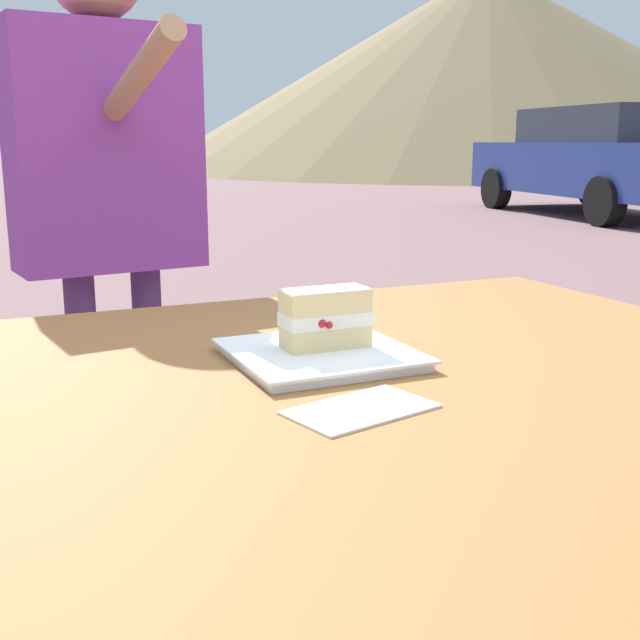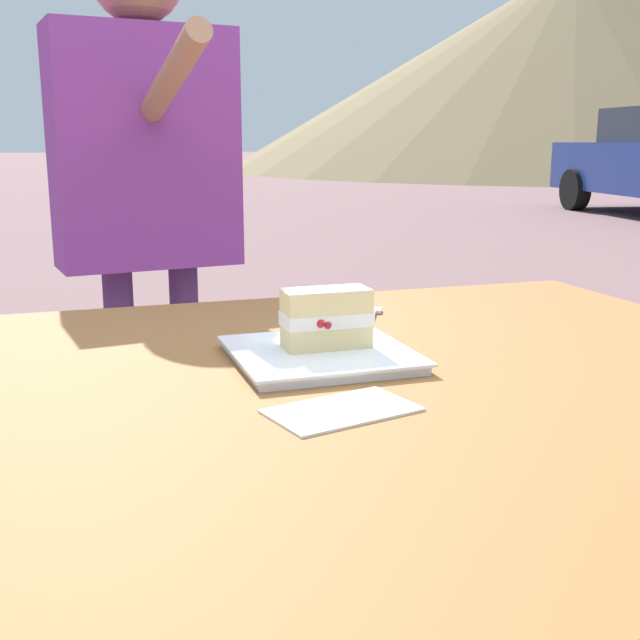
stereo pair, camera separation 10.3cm
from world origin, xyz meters
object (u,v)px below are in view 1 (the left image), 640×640
at_px(cake_slice, 325,318).
at_px(dessert_fork, 356,316).
at_px(diner_person, 106,161).
at_px(parked_car_near, 603,159).
at_px(dessert_plate, 320,355).
at_px(paper_napkin, 360,409).
at_px(patio_table, 433,443).

xyz_separation_m(cake_slice, dessert_fork, (0.15, 0.20, -0.05)).
relative_size(cake_slice, dessert_fork, 0.75).
relative_size(diner_person, parked_car_near, 0.32).
relative_size(dessert_plate, paper_napkin, 1.32).
bearing_deg(dessert_plate, paper_napkin, -101.69).
bearing_deg(dessert_plate, dessert_fork, 52.71).
bearing_deg(patio_table, paper_napkin, -147.06).
height_order(patio_table, dessert_fork, dessert_fork).
distance_m(dessert_plate, paper_napkin, 0.21).
relative_size(cake_slice, parked_car_near, 0.03).
height_order(dessert_plate, paper_napkin, dessert_plate).
xyz_separation_m(dessert_plate, parked_car_near, (7.88, 7.85, 0.04)).
relative_size(dessert_plate, cake_slice, 1.97).
bearing_deg(cake_slice, paper_napkin, -104.26).
bearing_deg(dessert_plate, diner_person, 98.04).
xyz_separation_m(patio_table, diner_person, (-0.25, 0.98, 0.35)).
relative_size(cake_slice, paper_napkin, 0.67).
bearing_deg(dessert_fork, parked_car_near, 44.70).
bearing_deg(paper_napkin, dessert_plate, 78.31).
height_order(dessert_fork, diner_person, diner_person).
bearing_deg(paper_napkin, dessert_fork, 63.97).
bearing_deg(patio_table, cake_slice, 135.54).
distance_m(cake_slice, diner_person, 0.91).
bearing_deg(parked_car_near, patio_table, -134.30).
xyz_separation_m(patio_table, cake_slice, (-0.11, 0.11, 0.16)).
bearing_deg(dessert_fork, paper_napkin, -116.03).
bearing_deg(paper_napkin, cake_slice, 75.74).
distance_m(paper_napkin, diner_person, 1.12).
height_order(dessert_plate, parked_car_near, parked_car_near).
height_order(cake_slice, parked_car_near, parked_car_near).
bearing_deg(diner_person, dessert_plate, -81.96).
distance_m(dessert_plate, diner_person, 0.93).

